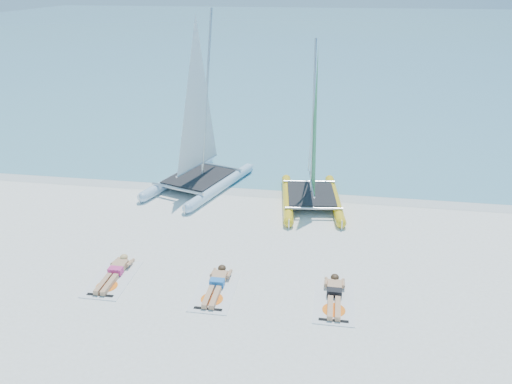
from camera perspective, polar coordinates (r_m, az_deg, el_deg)
ground at (r=13.95m, az=-3.18°, el=-8.56°), size 140.00×140.00×0.00m
sea at (r=74.94m, az=7.32°, el=17.71°), size 140.00×115.00×0.01m
wet_sand_strip at (r=18.75m, az=0.29°, el=0.30°), size 140.00×1.40×0.01m
catamaran_blue at (r=18.59m, az=-6.61°, el=6.36°), size 3.71×5.30×6.58m
catamaran_yellow at (r=17.48m, az=6.45°, el=4.67°), size 2.49×4.57×5.70m
towel_a at (r=13.95m, az=-16.08°, el=-9.53°), size 1.00×1.85×0.02m
sunbather_a at (r=14.03m, az=-15.81°, el=-8.75°), size 0.37×1.73×0.26m
towel_b at (r=12.99m, az=-4.69°, el=-11.25°), size 1.00×1.85×0.02m
sunbather_b at (r=13.09m, az=-4.51°, el=-10.39°), size 0.37×1.73×0.26m
towel_c at (r=12.74m, az=8.90°, el=-12.29°), size 1.00×1.85×0.02m
sunbather_c at (r=12.83m, az=8.94°, el=-11.40°), size 0.37×1.73×0.26m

